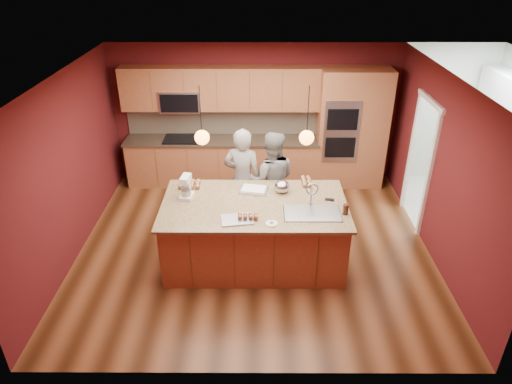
{
  "coord_description": "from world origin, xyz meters",
  "views": [
    {
      "loc": [
        0.05,
        -6.04,
        4.28
      ],
      "look_at": [
        0.03,
        -0.1,
        1.03
      ],
      "focal_mm": 32.0,
      "sensor_mm": 36.0,
      "label": 1
    }
  ],
  "objects_px": {
    "island": "(255,232)",
    "person_left": "(243,179)",
    "person_right": "(271,181)",
    "mixing_bowl": "(282,187)",
    "stand_mixer": "(186,188)"
  },
  "relations": [
    {
      "from": "island",
      "to": "mixing_bowl",
      "type": "height_order",
      "value": "island"
    },
    {
      "from": "island",
      "to": "stand_mixer",
      "type": "distance_m",
      "value": 1.21
    },
    {
      "from": "person_right",
      "to": "stand_mixer",
      "type": "height_order",
      "value": "person_right"
    },
    {
      "from": "island",
      "to": "person_left",
      "type": "height_order",
      "value": "person_left"
    },
    {
      "from": "person_right",
      "to": "stand_mixer",
      "type": "bearing_deg",
      "value": 33.73
    },
    {
      "from": "person_right",
      "to": "mixing_bowl",
      "type": "distance_m",
      "value": 0.71
    },
    {
      "from": "person_right",
      "to": "stand_mixer",
      "type": "xyz_separation_m",
      "value": [
        -1.27,
        -0.82,
        0.29
      ]
    },
    {
      "from": "person_left",
      "to": "mixing_bowl",
      "type": "xyz_separation_m",
      "value": [
        0.61,
        -0.65,
        0.2
      ]
    },
    {
      "from": "island",
      "to": "person_right",
      "type": "relative_size",
      "value": 1.58
    },
    {
      "from": "person_left",
      "to": "mixing_bowl",
      "type": "bearing_deg",
      "value": 146.88
    },
    {
      "from": "island",
      "to": "mixing_bowl",
      "type": "distance_m",
      "value": 0.78
    },
    {
      "from": "island",
      "to": "person_left",
      "type": "relative_size",
      "value": 1.53
    },
    {
      "from": "island",
      "to": "person_left",
      "type": "xyz_separation_m",
      "value": [
        -0.21,
        1.0,
        0.37
      ]
    },
    {
      "from": "mixing_bowl",
      "to": "person_left",
      "type": "bearing_deg",
      "value": 133.06
    },
    {
      "from": "stand_mixer",
      "to": "person_left",
      "type": "bearing_deg",
      "value": 54.15
    }
  ]
}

